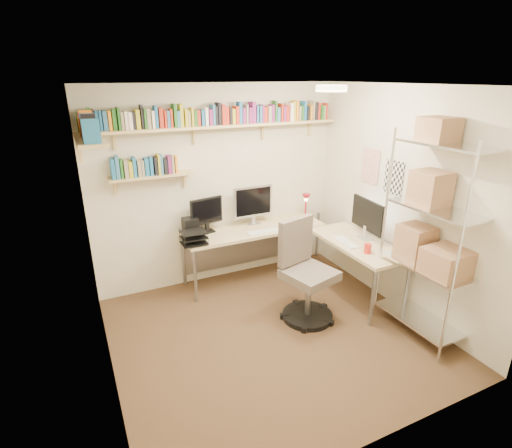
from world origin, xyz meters
The scene contains 6 objects.
ground centered at (0.00, 0.00, 0.00)m, with size 3.20×3.20×0.00m, color #452D1D.
room_shell centered at (0.00, 0.00, 1.55)m, with size 3.24×3.04×2.52m.
wall_shelves centered at (-0.42, 1.30, 2.02)m, with size 3.12×1.09×0.80m.
corner_desk centered at (0.49, 0.97, 0.71)m, with size 2.22×1.88×1.25m.
office_chair centered at (0.48, 0.17, 0.48)m, with size 0.61×0.62×1.13m.
wire_rack centered at (1.42, -0.59, 1.23)m, with size 0.47×0.92×2.23m.
Camera 1 is at (-1.69, -3.13, 2.58)m, focal length 28.00 mm.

